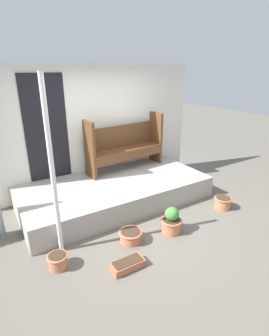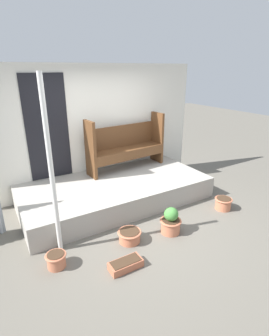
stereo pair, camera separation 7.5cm
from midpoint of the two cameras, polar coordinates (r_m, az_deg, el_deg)
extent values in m
plane|color=#666056|center=(4.66, 0.62, -11.57)|extent=(24.00, 24.00, 0.00)
cube|color=#A8A399|center=(5.25, -3.67, -5.06)|extent=(3.62, 1.72, 0.42)
cube|color=white|center=(5.66, -8.11, 8.43)|extent=(4.82, 0.06, 2.60)
cube|color=black|center=(5.30, -18.05, 8.21)|extent=(0.80, 0.02, 2.00)
cylinder|color=white|center=(3.58, -17.09, -0.76)|extent=(0.07, 0.07, 2.48)
cube|color=brown|center=(5.24, -9.16, 3.90)|extent=(0.09, 0.40, 1.15)
cube|color=brown|center=(6.15, 5.28, 6.64)|extent=(0.09, 0.40, 1.15)
cube|color=brown|center=(5.69, -1.36, 4.11)|extent=(1.68, 0.53, 0.04)
cube|color=brown|center=(5.57, -0.28, 2.64)|extent=(1.65, 0.17, 0.17)
cube|color=brown|center=(5.76, -2.39, 6.98)|extent=(1.65, 0.18, 0.47)
cylinder|color=#C67251|center=(3.85, -16.09, -18.78)|extent=(0.24, 0.24, 0.20)
torus|color=#C67251|center=(3.79, -16.23, -17.77)|extent=(0.28, 0.28, 0.02)
cylinder|color=#422D1E|center=(3.78, -16.25, -17.58)|extent=(0.22, 0.22, 0.01)
cylinder|color=#C67251|center=(4.16, -0.55, -14.64)|extent=(0.33, 0.33, 0.18)
torus|color=#C67251|center=(4.11, -0.56, -13.78)|extent=(0.37, 0.37, 0.02)
cylinder|color=#422D1E|center=(4.10, -0.56, -13.60)|extent=(0.30, 0.30, 0.01)
cylinder|color=#C67251|center=(4.38, 8.33, -12.41)|extent=(0.31, 0.31, 0.22)
torus|color=#C67251|center=(4.33, 8.40, -11.30)|extent=(0.35, 0.35, 0.02)
cylinder|color=#422D1E|center=(4.32, 8.41, -11.12)|extent=(0.29, 0.29, 0.01)
ellipsoid|color=#478C3D|center=(4.27, 8.49, -9.90)|extent=(0.23, 0.23, 0.22)
cylinder|color=#C67251|center=(5.27, 19.12, -7.36)|extent=(0.29, 0.29, 0.22)
torus|color=#C67251|center=(5.23, 19.25, -6.43)|extent=(0.33, 0.33, 0.02)
cylinder|color=#422D1E|center=(5.22, 19.27, -6.27)|extent=(0.26, 0.26, 0.01)
cube|color=#B76647|center=(3.72, -1.32, -20.29)|extent=(0.45, 0.21, 0.11)
cube|color=#422D1E|center=(3.69, -1.33, -19.62)|extent=(0.40, 0.18, 0.01)
camera|label=1|loc=(0.04, -89.53, 0.18)|focal=28.00mm
camera|label=2|loc=(0.04, 90.47, -0.18)|focal=28.00mm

